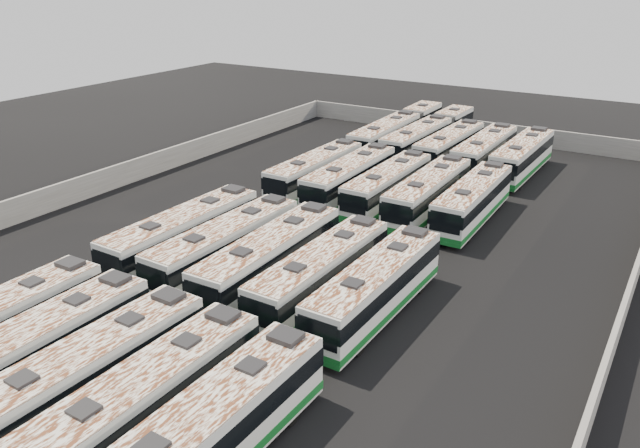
# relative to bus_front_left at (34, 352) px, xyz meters

# --- Properties ---
(ground) EXTENTS (140.00, 140.00, 0.00)m
(ground) POSITION_rel_bus_front_left_xyz_m (1.96, 22.71, -1.88)
(ground) COLOR black
(ground) RESTS_ON ground
(perimeter_wall) EXTENTS (45.20, 73.20, 2.20)m
(perimeter_wall) POSITION_rel_bus_front_left_xyz_m (1.96, 22.71, -0.78)
(perimeter_wall) COLOR slate
(perimeter_wall) RESTS_ON ground
(bus_front_left) EXTENTS (2.85, 13.08, 3.68)m
(bus_front_left) POSITION_rel_bus_front_left_xyz_m (0.00, 0.00, 0.00)
(bus_front_left) COLOR silver
(bus_front_left) RESTS_ON ground
(bus_front_center) EXTENTS (3.12, 13.29, 3.73)m
(bus_front_center) POSITION_rel_bus_front_left_xyz_m (3.82, -0.01, 0.02)
(bus_front_center) COLOR silver
(bus_front_center) RESTS_ON ground
(bus_front_right) EXTENTS (2.87, 13.17, 3.71)m
(bus_front_right) POSITION_rel_bus_front_left_xyz_m (7.56, 0.06, 0.01)
(bus_front_right) COLOR silver
(bus_front_right) RESTS_ON ground
(bus_front_far_right) EXTENTS (2.95, 13.30, 3.74)m
(bus_front_far_right) POSITION_rel_bus_front_left_xyz_m (11.32, 0.00, 0.03)
(bus_front_far_right) COLOR silver
(bus_front_far_right) RESTS_ON ground
(bus_midfront_far_left) EXTENTS (3.07, 13.51, 3.80)m
(bus_midfront_far_left) POSITION_rel_bus_front_left_xyz_m (-3.86, 14.76, 0.06)
(bus_midfront_far_left) COLOR silver
(bus_midfront_far_left) RESTS_ON ground
(bus_midfront_left) EXTENTS (3.12, 13.32, 3.74)m
(bus_midfront_left) POSITION_rel_bus_front_left_xyz_m (-0.05, 14.81, 0.03)
(bus_midfront_left) COLOR silver
(bus_midfront_left) RESTS_ON ground
(bus_midfront_center) EXTENTS (3.13, 13.53, 3.80)m
(bus_midfront_center) POSITION_rel_bus_front_left_xyz_m (3.73, 14.74, 0.06)
(bus_midfront_center) COLOR silver
(bus_midfront_center) RESTS_ON ground
(bus_midfront_right) EXTENTS (2.85, 12.97, 3.65)m
(bus_midfront_right) POSITION_rel_bus_front_left_xyz_m (7.59, 14.83, -0.02)
(bus_midfront_right) COLOR silver
(bus_midfront_right) RESTS_ON ground
(bus_midfront_far_right) EXTENTS (2.85, 13.07, 3.68)m
(bus_midfront_far_right) POSITION_rel_bus_front_left_xyz_m (11.40, 14.85, -0.00)
(bus_midfront_far_right) COLOR silver
(bus_midfront_far_right) RESTS_ON ground
(bus_midback_far_left) EXTENTS (2.84, 13.04, 3.67)m
(bus_midback_far_left) POSITION_rel_bus_front_left_xyz_m (-3.71, 32.19, -0.01)
(bus_midback_far_left) COLOR silver
(bus_midback_far_left) RESTS_ON ground
(bus_midback_left) EXTENTS (3.03, 13.31, 3.74)m
(bus_midback_left) POSITION_rel_bus_front_left_xyz_m (0.02, 32.11, 0.03)
(bus_midback_left) COLOR silver
(bus_midback_left) RESTS_ON ground
(bus_midback_center) EXTENTS (2.74, 12.85, 3.62)m
(bus_midback_center) POSITION_rel_bus_front_left_xyz_m (3.75, 32.20, -0.03)
(bus_midback_center) COLOR silver
(bus_midback_center) RESTS_ON ground
(bus_midback_right) EXTENTS (2.93, 13.23, 3.72)m
(bus_midback_right) POSITION_rel_bus_front_left_xyz_m (7.56, 32.10, 0.02)
(bus_midback_right) COLOR silver
(bus_midback_right) RESTS_ON ground
(bus_midback_far_right) EXTENTS (2.93, 13.01, 3.66)m
(bus_midback_far_right) POSITION_rel_bus_front_left_xyz_m (11.33, 32.41, -0.01)
(bus_midback_far_right) COLOR silver
(bus_midback_far_right) RESTS_ON ground
(bus_back_far_left) EXTENTS (3.28, 20.93, 3.79)m
(bus_back_far_left) POSITION_rel_bus_front_left_xyz_m (-3.83, 50.50, 0.05)
(bus_back_far_left) COLOR silver
(bus_back_far_left) RESTS_ON ground
(bus_back_left) EXTENTS (3.14, 20.45, 3.70)m
(bus_back_left) POSITION_rel_bus_front_left_xyz_m (0.00, 50.72, 0.01)
(bus_back_left) COLOR silver
(bus_back_left) RESTS_ON ground
(bus_back_center) EXTENTS (3.10, 13.16, 3.69)m
(bus_back_center) POSITION_rel_bus_front_left_xyz_m (3.81, 46.91, 0.00)
(bus_back_center) COLOR silver
(bus_back_center) RESTS_ON ground
(bus_back_right) EXTENTS (2.84, 13.22, 3.73)m
(bus_back_right) POSITION_rel_bus_front_left_xyz_m (7.59, 46.95, 0.02)
(bus_back_right) COLOR silver
(bus_back_right) RESTS_ON ground
(bus_back_far_right) EXTENTS (3.03, 13.39, 3.77)m
(bus_back_far_right) POSITION_rel_bus_front_left_xyz_m (11.39, 47.13, 0.04)
(bus_back_far_right) COLOR silver
(bus_back_far_right) RESTS_ON ground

